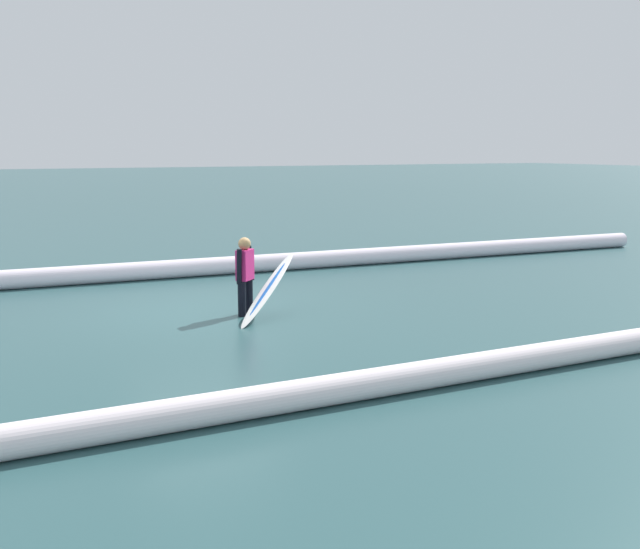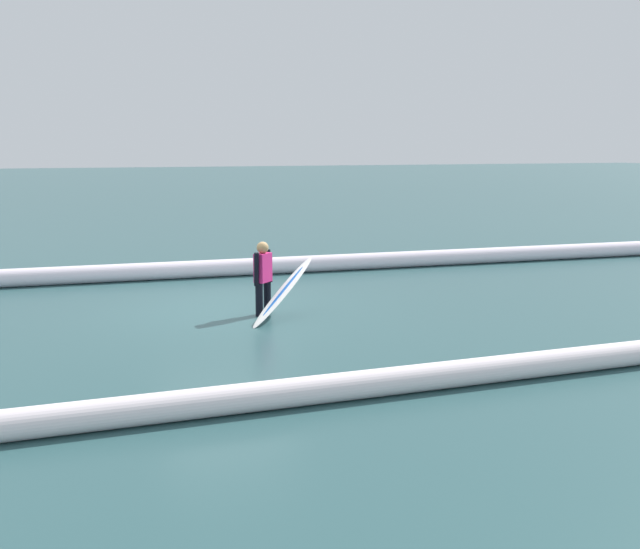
% 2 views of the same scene
% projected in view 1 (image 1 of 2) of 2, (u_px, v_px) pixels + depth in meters
% --- Properties ---
extents(ground_plane, '(193.43, 193.43, 0.00)m').
position_uv_depth(ground_plane, '(203.00, 310.00, 13.44)').
color(ground_plane, '#2B5052').
extents(surfer, '(0.41, 0.46, 1.37)m').
position_uv_depth(surfer, '(245.00, 272.00, 12.98)').
color(surfer, black).
rests_on(surfer, ground_plane).
extents(surfboard, '(1.65, 1.45, 1.02)m').
position_uv_depth(surfboard, '(268.00, 289.00, 12.87)').
color(surfboard, white).
rests_on(surfboard, ground_plane).
extents(wave_crest_foreground, '(22.21, 1.58, 0.41)m').
position_uv_depth(wave_crest_foreground, '(269.00, 263.00, 17.66)').
color(wave_crest_foreground, white).
rests_on(wave_crest_foreground, ground_plane).
extents(wave_crest_midground, '(23.74, 0.48, 0.35)m').
position_uv_depth(wave_crest_midground, '(517.00, 360.00, 9.68)').
color(wave_crest_midground, white).
rests_on(wave_crest_midground, ground_plane).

